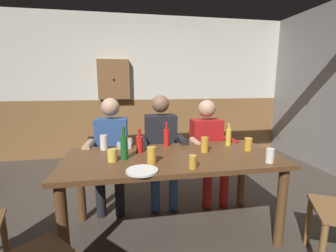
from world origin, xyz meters
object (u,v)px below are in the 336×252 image
at_px(table_candle, 272,155).
at_px(pint_glass_3, 205,145).
at_px(dining_table, 172,167).
at_px(condiment_caddy, 124,145).
at_px(pint_glass_2, 152,155).
at_px(bottle_0, 166,137).
at_px(person_0, 111,147).
at_px(person_2, 208,144).
at_px(bottle_3, 124,147).
at_px(pint_glass_4, 104,142).
at_px(pint_glass_0, 193,162).
at_px(bottle_1, 228,137).
at_px(person_1, 161,144).
at_px(wall_dart_cabinet, 114,79).
at_px(plate_0, 142,171).
at_px(pint_glass_6, 112,155).
at_px(pint_glass_5, 248,144).
at_px(pint_glass_1, 270,156).
at_px(bottle_2, 139,143).

height_order(table_candle, pint_glass_3, pint_glass_3).
bearing_deg(dining_table, condiment_caddy, 141.06).
distance_m(pint_glass_2, pint_glass_3, 0.57).
distance_m(table_candle, bottle_0, 1.01).
xyz_separation_m(person_0, person_2, (1.14, -0.01, -0.01)).
bearing_deg(bottle_0, bottle_3, -139.33).
bearing_deg(pint_glass_4, pint_glass_3, -14.71).
xyz_separation_m(condiment_caddy, pint_glass_2, (0.22, -0.50, 0.04)).
distance_m(bottle_0, pint_glass_0, 0.69).
distance_m(table_candle, bottle_1, 0.53).
height_order(person_1, pint_glass_2, person_1).
bearing_deg(wall_dart_cabinet, person_2, -57.01).
relative_size(person_0, bottle_0, 5.01).
bearing_deg(dining_table, pint_glass_3, 11.56).
bearing_deg(pint_glass_2, pint_glass_0, -31.35).
bearing_deg(wall_dart_cabinet, plate_0, -83.80).
bearing_deg(bottle_3, pint_glass_0, -32.00).
bearing_deg(wall_dart_cabinet, dining_table, -76.28).
xyz_separation_m(plate_0, pint_glass_6, (-0.23, 0.28, 0.04)).
bearing_deg(wall_dart_cabinet, table_candle, -62.41).
relative_size(person_1, pint_glass_5, 10.23).
distance_m(person_1, wall_dart_cabinet, 2.03).
distance_m(bottle_3, pint_glass_5, 1.17).
relative_size(person_1, person_2, 1.05).
bearing_deg(pint_glass_4, dining_table, -26.74).
bearing_deg(pint_glass_2, bottle_1, 25.31).
distance_m(pint_glass_6, wall_dart_cabinet, 2.58).
relative_size(dining_table, person_2, 1.60).
bearing_deg(bottle_1, pint_glass_3, -151.00).
bearing_deg(pint_glass_6, person_0, 94.23).
height_order(person_2, wall_dart_cabinet, wall_dart_cabinet).
relative_size(pint_glass_1, pint_glass_5, 0.97).
height_order(table_candle, pint_glass_2, pint_glass_2).
bearing_deg(bottle_1, pint_glass_6, -165.63).
relative_size(bottle_1, pint_glass_3, 1.63).
distance_m(pint_glass_0, wall_dart_cabinet, 2.93).
height_order(dining_table, pint_glass_0, pint_glass_0).
bearing_deg(table_candle, plate_0, -175.83).
bearing_deg(plate_0, pint_glass_2, 62.89).
relative_size(person_1, bottle_0, 5.12).
bearing_deg(pint_glass_3, table_candle, -32.89).
bearing_deg(pint_glass_5, bottle_2, 173.19).
bearing_deg(bottle_2, pint_glass_0, -53.02).
relative_size(person_1, bottle_1, 5.39).
distance_m(pint_glass_2, pint_glass_4, 0.62).
xyz_separation_m(bottle_2, pint_glass_6, (-0.24, -0.21, -0.03)).
distance_m(bottle_3, pint_glass_1, 1.20).
bearing_deg(pint_glass_4, bottle_0, 3.75).
bearing_deg(dining_table, person_1, 90.22).
bearing_deg(person_1, pint_glass_1, 129.57).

